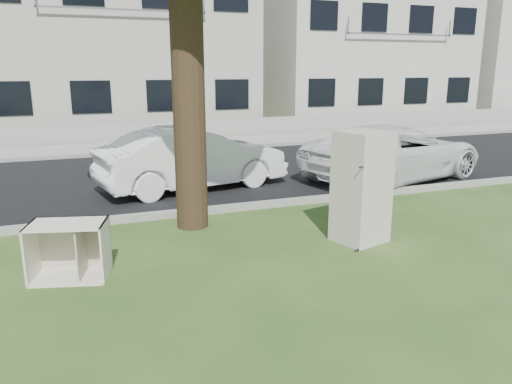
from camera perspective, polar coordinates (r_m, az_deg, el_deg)
name	(u,v)px	position (r m, az deg, el deg)	size (l,w,h in m)	color
ground	(250,259)	(7.20, -0.70, -7.69)	(120.00, 120.00, 0.00)	#2B4E1C
road	(169,176)	(12.77, -9.94, 1.82)	(120.00, 7.00, 0.01)	black
kerb_near	(205,214)	(9.41, -5.81, -2.48)	(120.00, 0.18, 0.12)	gray
kerb_far	(147,154)	(16.22, -12.34, 4.27)	(120.00, 0.18, 0.12)	gray
sidewalk	(141,147)	(17.64, -13.05, 5.01)	(120.00, 2.80, 0.01)	gray
low_wall	(134,132)	(19.16, -13.77, 6.71)	(120.00, 0.15, 0.70)	gray
townhouse_center	(115,43)	(23.92, -15.81, 16.08)	(11.22, 8.16, 7.44)	#B6B6A6
townhouse_right	(350,53)	(27.75, 10.70, 15.39)	(10.20, 8.16, 6.84)	silver
fridge	(362,187)	(7.87, 11.97, 0.54)	(0.71, 0.66, 1.73)	#B3B2A2
cabinet	(69,251)	(6.90, -20.58, -6.29)	(0.96, 0.59, 0.75)	beige
car_center	(193,158)	(11.25, -7.24, 3.83)	(1.46, 4.20, 1.38)	white
car_right	(395,152)	(12.59, 15.56, 4.40)	(2.21, 4.80, 1.33)	white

